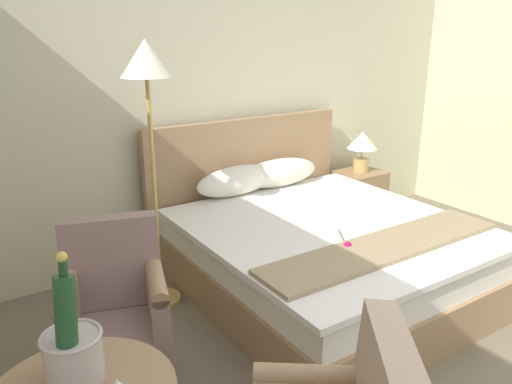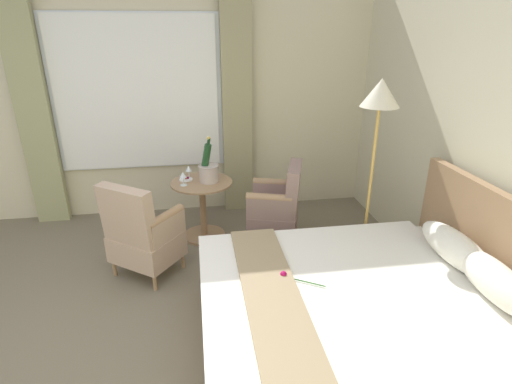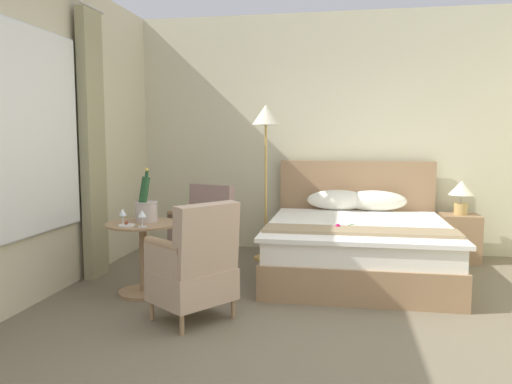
{
  "view_description": "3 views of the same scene",
  "coord_description": "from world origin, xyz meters",
  "px_view_note": "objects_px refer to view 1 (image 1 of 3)",
  "views": [
    {
      "loc": [
        -2.08,
        -0.88,
        1.89
      ],
      "look_at": [
        -0.56,
        1.44,
        0.98
      ],
      "focal_mm": 35.0,
      "sensor_mm": 36.0,
      "label": 1
    },
    {
      "loc": [
        2.29,
        0.64,
        2.2
      ],
      "look_at": [
        -0.52,
        1.07,
        1.04
      ],
      "focal_mm": 28.0,
      "sensor_mm": 36.0,
      "label": 2
    },
    {
      "loc": [
        0.01,
        -3.6,
        1.45
      ],
      "look_at": [
        -0.82,
        1.1,
        0.93
      ],
      "focal_mm": 35.0,
      "sensor_mm": 36.0,
      "label": 3
    }
  ],
  "objects_px": {
    "bed": "(317,249)",
    "floor_lamp_brass": "(148,87)",
    "nightstand": "(359,198)",
    "bedside_lamp": "(362,145)",
    "champagne_bucket": "(72,348)",
    "armchair_by_window": "(116,321)"
  },
  "relations": [
    {
      "from": "nightstand",
      "to": "floor_lamp_brass",
      "type": "bearing_deg",
      "value": -172.16
    },
    {
      "from": "floor_lamp_brass",
      "to": "champagne_bucket",
      "type": "bearing_deg",
      "value": -122.33
    },
    {
      "from": "bed",
      "to": "armchair_by_window",
      "type": "bearing_deg",
      "value": -170.24
    },
    {
      "from": "bed",
      "to": "floor_lamp_brass",
      "type": "height_order",
      "value": "floor_lamp_brass"
    },
    {
      "from": "nightstand",
      "to": "floor_lamp_brass",
      "type": "distance_m",
      "value": 2.61
    },
    {
      "from": "nightstand",
      "to": "armchair_by_window",
      "type": "distance_m",
      "value": 3.0
    },
    {
      "from": "bedside_lamp",
      "to": "floor_lamp_brass",
      "type": "relative_size",
      "value": 0.22
    },
    {
      "from": "bedside_lamp",
      "to": "champagne_bucket",
      "type": "bearing_deg",
      "value": -151.16
    },
    {
      "from": "floor_lamp_brass",
      "to": "bedside_lamp",
      "type": "bearing_deg",
      "value": 7.84
    },
    {
      "from": "floor_lamp_brass",
      "to": "nightstand",
      "type": "bearing_deg",
      "value": 7.84
    },
    {
      "from": "bedside_lamp",
      "to": "floor_lamp_brass",
      "type": "distance_m",
      "value": 2.39
    },
    {
      "from": "nightstand",
      "to": "champagne_bucket",
      "type": "height_order",
      "value": "champagne_bucket"
    },
    {
      "from": "nightstand",
      "to": "bedside_lamp",
      "type": "bearing_deg",
      "value": 180.0
    },
    {
      "from": "bedside_lamp",
      "to": "champagne_bucket",
      "type": "xyz_separation_m",
      "value": [
        -3.16,
        -1.74,
        -0.02
      ]
    },
    {
      "from": "nightstand",
      "to": "bedside_lamp",
      "type": "xyz_separation_m",
      "value": [
        -0.0,
        0.0,
        0.55
      ]
    },
    {
      "from": "floor_lamp_brass",
      "to": "armchair_by_window",
      "type": "bearing_deg",
      "value": -126.48
    },
    {
      "from": "bed",
      "to": "champagne_bucket",
      "type": "distance_m",
      "value": 2.24
    },
    {
      "from": "floor_lamp_brass",
      "to": "bed",
      "type": "bearing_deg",
      "value": -23.78
    },
    {
      "from": "nightstand",
      "to": "bedside_lamp",
      "type": "distance_m",
      "value": 0.55
    },
    {
      "from": "bed",
      "to": "floor_lamp_brass",
      "type": "relative_size",
      "value": 1.16
    },
    {
      "from": "nightstand",
      "to": "champagne_bucket",
      "type": "relative_size",
      "value": 1.1
    },
    {
      "from": "bed",
      "to": "champagne_bucket",
      "type": "bearing_deg",
      "value": -153.87
    }
  ]
}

